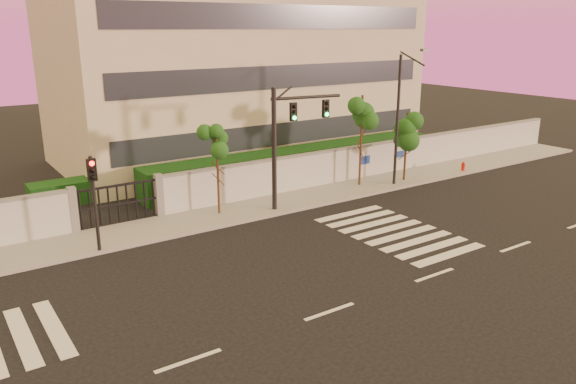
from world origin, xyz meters
The scene contains 13 objects.
ground centered at (0.00, 0.00, 0.00)m, with size 120.00×120.00×0.00m, color black.
sidewalk centered at (0.00, 10.50, 0.07)m, with size 60.00×3.00×0.15m, color gray.
perimeter_wall centered at (0.10, 12.00, 1.07)m, with size 60.00×0.36×2.20m.
hedge_row centered at (1.17, 14.74, 0.82)m, with size 41.00×4.25×1.80m.
institutional_building centered at (9.00, 21.99, 6.16)m, with size 24.40×12.40×12.25m.
road_markings centered at (-1.58, 3.76, 0.01)m, with size 57.00×7.62×0.02m.
street_tree_d centered at (1.52, 10.66, 3.30)m, with size 1.44×1.14×4.49m.
street_tree_e centered at (10.64, 10.71, 3.90)m, with size 1.63×1.29×5.30m.
street_tree_f centered at (13.56, 10.03, 3.09)m, with size 1.62×1.29×4.19m.
traffic_signal_main centered at (4.89, 9.66, 3.92)m, with size 3.91×0.72×6.19m.
traffic_signal_secondary centered at (-4.76, 9.16, 2.60)m, with size 0.32×0.32×4.09m.
streetlight_east centered at (12.41, 9.54, 4.24)m, with size 0.47×1.89×7.84m.
fire_hydrant centered at (18.24, 9.48, 0.36)m, with size 0.28×0.27×0.72m.
Camera 1 is at (-10.37, -12.85, 8.97)m, focal length 35.00 mm.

